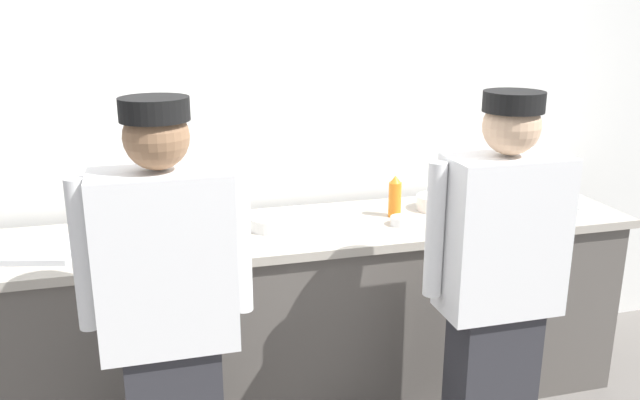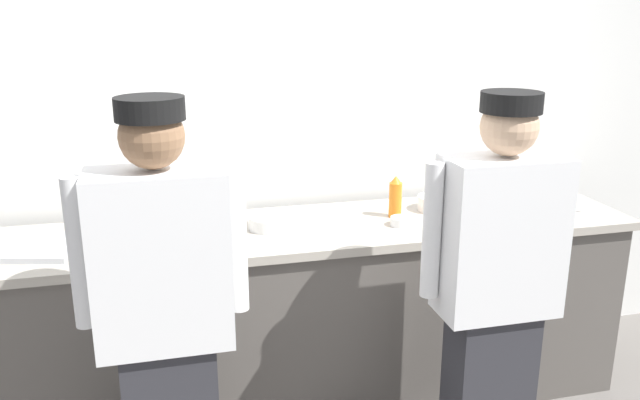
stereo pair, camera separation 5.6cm
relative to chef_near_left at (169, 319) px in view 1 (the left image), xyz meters
name	(u,v)px [view 1 (the left image)]	position (x,y,z in m)	size (l,w,h in m)	color
wall_back	(279,95)	(0.64, 1.15, 0.60)	(5.00, 0.10, 2.95)	white
prep_counter	(302,316)	(0.64, 0.69, -0.41)	(3.19, 0.66, 0.93)	#56514C
chef_near_left	(169,319)	(0.00, 0.00, 0.00)	(0.60, 0.24, 1.64)	#2D2D33
chef_center	(498,287)	(1.24, -0.04, -0.01)	(0.59, 0.24, 1.62)	#2D2D33
plate_stack_front	(273,222)	(0.51, 0.71, 0.08)	(0.23, 0.23, 0.06)	white
plate_stack_rear	(435,202)	(1.35, 0.78, 0.09)	(0.19, 0.19, 0.07)	white
mixing_bowl_steel	(160,227)	(0.00, 0.66, 0.11)	(0.33, 0.33, 0.13)	#B7BABF
sheet_tray	(24,250)	(-0.56, 0.67, 0.06)	(0.44, 0.31, 0.02)	#B7BABF
squeeze_bottle_primary	(115,211)	(-0.19, 0.84, 0.15)	(0.05, 0.05, 0.21)	orange
squeeze_bottle_secondary	(395,197)	(1.11, 0.73, 0.15)	(0.06, 0.06, 0.21)	orange
ramekin_red_sauce	(300,212)	(0.66, 0.83, 0.08)	(0.09, 0.09, 0.05)	white
ramekin_orange_sauce	(401,220)	(1.09, 0.60, 0.07)	(0.10, 0.10, 0.04)	white
ramekin_green_sauce	(516,197)	(1.83, 0.81, 0.07)	(0.10, 0.10, 0.04)	white
chefs_knife	(549,210)	(1.89, 0.60, 0.06)	(0.27, 0.03, 0.02)	#B7BABF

